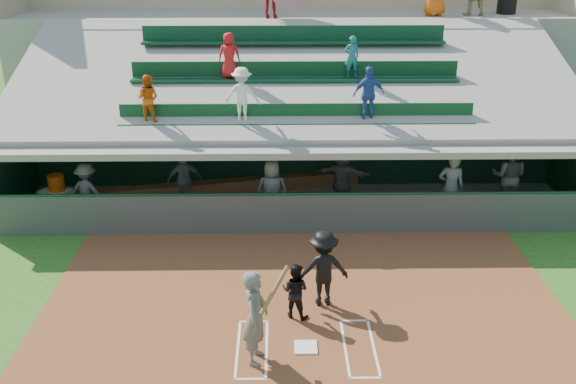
{
  "coord_description": "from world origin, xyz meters",
  "views": [
    {
      "loc": [
        -0.51,
        -10.17,
        7.45
      ],
      "look_at": [
        -0.28,
        3.5,
        1.8
      ],
      "focal_mm": 40.0,
      "sensor_mm": 36.0,
      "label": 1
    }
  ],
  "objects_px": {
    "batter_at_plate": "(256,317)",
    "white_table": "(57,201)",
    "home_plate": "(306,347)",
    "catcher": "(295,291)",
    "water_cooler": "(56,183)"
  },
  "relations": [
    {
      "from": "home_plate",
      "to": "batter_at_plate",
      "type": "xyz_separation_m",
      "value": [
        -0.93,
        -0.34,
        0.92
      ]
    },
    {
      "from": "catcher",
      "to": "water_cooler",
      "type": "xyz_separation_m",
      "value": [
        -6.48,
        5.31,
        0.3
      ]
    },
    {
      "from": "water_cooler",
      "to": "white_table",
      "type": "bearing_deg",
      "value": -158.13
    },
    {
      "from": "white_table",
      "to": "batter_at_plate",
      "type": "bearing_deg",
      "value": -26.48
    },
    {
      "from": "catcher",
      "to": "home_plate",
      "type": "bearing_deg",
      "value": 121.36
    },
    {
      "from": "batter_at_plate",
      "to": "white_table",
      "type": "distance_m",
      "value": 8.89
    },
    {
      "from": "white_table",
      "to": "water_cooler",
      "type": "bearing_deg",
      "value": 44.7
    },
    {
      "from": "catcher",
      "to": "white_table",
      "type": "xyz_separation_m",
      "value": [
        -6.53,
        5.29,
        -0.25
      ]
    },
    {
      "from": "batter_at_plate",
      "to": "white_table",
      "type": "xyz_separation_m",
      "value": [
        -5.78,
        6.72,
        -0.58
      ]
    },
    {
      "from": "water_cooler",
      "to": "home_plate",
      "type": "bearing_deg",
      "value": -43.92
    },
    {
      "from": "home_plate",
      "to": "catcher",
      "type": "relative_size",
      "value": 0.36
    },
    {
      "from": "home_plate",
      "to": "water_cooler",
      "type": "xyz_separation_m",
      "value": [
        -6.66,
        6.41,
        0.89
      ]
    },
    {
      "from": "batter_at_plate",
      "to": "catcher",
      "type": "relative_size",
      "value": 1.64
    },
    {
      "from": "catcher",
      "to": "water_cooler",
      "type": "relative_size",
      "value": 2.7
    },
    {
      "from": "batter_at_plate",
      "to": "catcher",
      "type": "distance_m",
      "value": 1.66
    }
  ]
}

